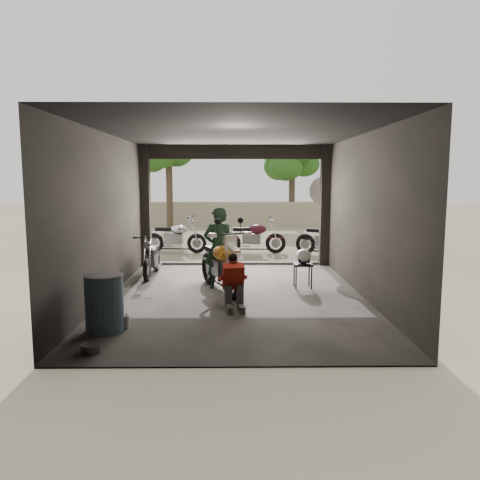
{
  "coord_description": "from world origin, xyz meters",
  "views": [
    {
      "loc": [
        -0.03,
        -9.03,
        2.32
      ],
      "look_at": [
        0.09,
        0.6,
        1.06
      ],
      "focal_mm": 35.0,
      "sensor_mm": 36.0,
      "label": 1
    }
  ],
  "objects_px": {
    "stool": "(303,267)",
    "helmet": "(303,256)",
    "outside_bike_c": "(327,236)",
    "main_bike": "(220,260)",
    "outside_bike_a": "(175,234)",
    "left_bike": "(152,256)",
    "mechanic": "(234,284)",
    "sign_post": "(323,205)",
    "outside_bike_b": "(253,234)",
    "oil_drum": "(104,304)",
    "rider": "(219,248)"
  },
  "relations": [
    {
      "from": "rider",
      "to": "sign_post",
      "type": "bearing_deg",
      "value": -140.85
    },
    {
      "from": "oil_drum",
      "to": "sign_post",
      "type": "bearing_deg",
      "value": 53.17
    },
    {
      "from": "outside_bike_a",
      "to": "oil_drum",
      "type": "xyz_separation_m",
      "value": [
        -0.1,
        -7.71,
        -0.14
      ]
    },
    {
      "from": "left_bike",
      "to": "stool",
      "type": "relative_size",
      "value": 2.78
    },
    {
      "from": "rider",
      "to": "oil_drum",
      "type": "relative_size",
      "value": 1.96
    },
    {
      "from": "oil_drum",
      "to": "mechanic",
      "type": "bearing_deg",
      "value": 30.43
    },
    {
      "from": "main_bike",
      "to": "oil_drum",
      "type": "distance_m",
      "value": 3.1
    },
    {
      "from": "outside_bike_b",
      "to": "oil_drum",
      "type": "xyz_separation_m",
      "value": [
        -2.56,
        -7.6,
        -0.16
      ]
    },
    {
      "from": "left_bike",
      "to": "outside_bike_c",
      "type": "bearing_deg",
      "value": 31.74
    },
    {
      "from": "helmet",
      "to": "outside_bike_a",
      "type": "bearing_deg",
      "value": 103.9
    },
    {
      "from": "outside_bike_b",
      "to": "helmet",
      "type": "xyz_separation_m",
      "value": [
        0.88,
        -4.74,
        0.09
      ]
    },
    {
      "from": "outside_bike_b",
      "to": "helmet",
      "type": "height_order",
      "value": "outside_bike_b"
    },
    {
      "from": "main_bike",
      "to": "left_bike",
      "type": "height_order",
      "value": "main_bike"
    },
    {
      "from": "left_bike",
      "to": "outside_bike_b",
      "type": "bearing_deg",
      "value": 54.5
    },
    {
      "from": "stool",
      "to": "oil_drum",
      "type": "relative_size",
      "value": 0.61
    },
    {
      "from": "mechanic",
      "to": "sign_post",
      "type": "relative_size",
      "value": 0.4
    },
    {
      "from": "outside_bike_a",
      "to": "outside_bike_b",
      "type": "distance_m",
      "value": 2.46
    },
    {
      "from": "outside_bike_b",
      "to": "sign_post",
      "type": "distance_m",
      "value": 2.71
    },
    {
      "from": "main_bike",
      "to": "sign_post",
      "type": "xyz_separation_m",
      "value": [
        2.75,
        3.3,
        0.96
      ]
    },
    {
      "from": "main_bike",
      "to": "outside_bike_a",
      "type": "relative_size",
      "value": 1.13
    },
    {
      "from": "helmet",
      "to": "sign_post",
      "type": "xyz_separation_m",
      "value": [
        0.98,
        3.05,
        0.92
      ]
    },
    {
      "from": "main_bike",
      "to": "helmet",
      "type": "relative_size",
      "value": 5.78
    },
    {
      "from": "stool",
      "to": "helmet",
      "type": "bearing_deg",
      "value": 56.05
    },
    {
      "from": "outside_bike_c",
      "to": "mechanic",
      "type": "distance_m",
      "value": 6.45
    },
    {
      "from": "stool",
      "to": "outside_bike_b",
      "type": "bearing_deg",
      "value": 100.35
    },
    {
      "from": "main_bike",
      "to": "rider",
      "type": "xyz_separation_m",
      "value": [
        -0.03,
        0.23,
        0.22
      ]
    },
    {
      "from": "mechanic",
      "to": "oil_drum",
      "type": "relative_size",
      "value": 1.09
    },
    {
      "from": "outside_bike_b",
      "to": "sign_post",
      "type": "relative_size",
      "value": 0.74
    },
    {
      "from": "outside_bike_a",
      "to": "sign_post",
      "type": "relative_size",
      "value": 0.73
    },
    {
      "from": "outside_bike_a",
      "to": "stool",
      "type": "xyz_separation_m",
      "value": [
        3.33,
        -4.87,
        -0.12
      ]
    },
    {
      "from": "oil_drum",
      "to": "left_bike",
      "type": "bearing_deg",
      "value": 90.0
    },
    {
      "from": "outside_bike_b",
      "to": "sign_post",
      "type": "xyz_separation_m",
      "value": [
        1.86,
        -1.69,
        1.02
      ]
    },
    {
      "from": "main_bike",
      "to": "outside_bike_c",
      "type": "xyz_separation_m",
      "value": [
        3.09,
        4.37,
        -0.05
      ]
    },
    {
      "from": "outside_bike_a",
      "to": "sign_post",
      "type": "xyz_separation_m",
      "value": [
        4.32,
        -1.81,
        1.03
      ]
    },
    {
      "from": "stool",
      "to": "oil_drum",
      "type": "xyz_separation_m",
      "value": [
        -3.43,
        -2.84,
        -0.02
      ]
    },
    {
      "from": "outside_bike_b",
      "to": "stool",
      "type": "xyz_separation_m",
      "value": [
        0.87,
        -4.76,
        -0.14
      ]
    },
    {
      "from": "oil_drum",
      "to": "main_bike",
      "type": "bearing_deg",
      "value": 57.23
    },
    {
      "from": "outside_bike_c",
      "to": "stool",
      "type": "xyz_separation_m",
      "value": [
        -1.34,
        -4.13,
        -0.14
      ]
    },
    {
      "from": "outside_bike_c",
      "to": "mechanic",
      "type": "height_order",
      "value": "outside_bike_c"
    },
    {
      "from": "main_bike",
      "to": "left_bike",
      "type": "relative_size",
      "value": 1.31
    },
    {
      "from": "main_bike",
      "to": "outside_bike_c",
      "type": "height_order",
      "value": "main_bike"
    },
    {
      "from": "main_bike",
      "to": "stool",
      "type": "relative_size",
      "value": 3.63
    },
    {
      "from": "rider",
      "to": "oil_drum",
      "type": "bearing_deg",
      "value": 51.18
    },
    {
      "from": "main_bike",
      "to": "mechanic",
      "type": "relative_size",
      "value": 2.02
    },
    {
      "from": "rider",
      "to": "helmet",
      "type": "distance_m",
      "value": 1.81
    },
    {
      "from": "stool",
      "to": "left_bike",
      "type": "bearing_deg",
      "value": 159.94
    },
    {
      "from": "outside_bike_c",
      "to": "stool",
      "type": "height_order",
      "value": "outside_bike_c"
    },
    {
      "from": "left_bike",
      "to": "rider",
      "type": "bearing_deg",
      "value": -36.9
    },
    {
      "from": "stool",
      "to": "sign_post",
      "type": "distance_m",
      "value": 3.42
    },
    {
      "from": "sign_post",
      "to": "outside_bike_a",
      "type": "bearing_deg",
      "value": 144.39
    }
  ]
}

